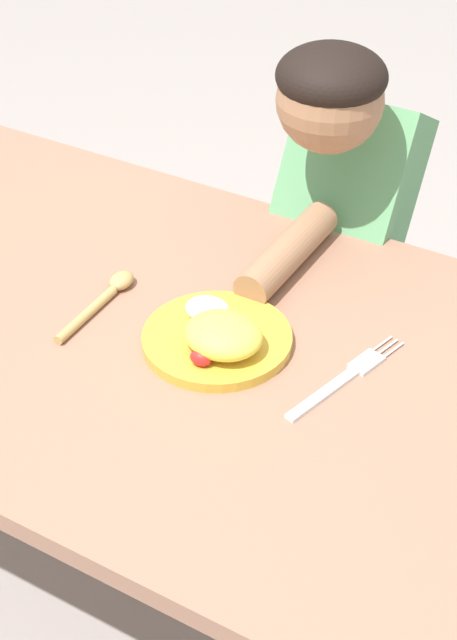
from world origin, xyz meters
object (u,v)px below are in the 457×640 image
spoon (105,296)px  person (341,273)px  plate (218,336)px  fork (344,379)px

spoon → person: size_ratio=0.18×
plate → spoon: plate is taller
plate → spoon: size_ratio=1.15×
plate → spoon: 0.20m
fork → person: bearing=38.7°
plate → person: person is taller
plate → person: 0.47m
plate → person: (-0.01, 0.44, -0.16)m
spoon → person: person is taller
fork → spoon: spoon is taller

